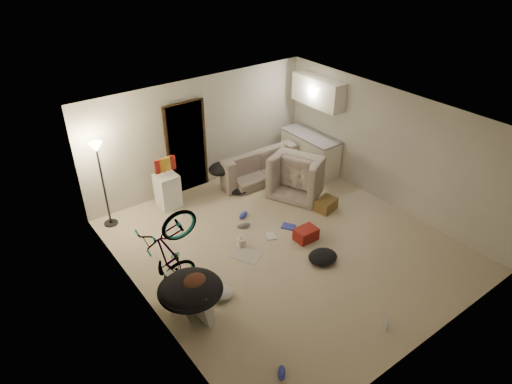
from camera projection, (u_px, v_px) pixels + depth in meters
floor at (285, 245)px, 8.69m from camera, size 5.50×6.00×0.02m
ceiling at (290, 122)px, 7.38m from camera, size 5.50×6.00×0.02m
wall_back at (200, 133)px, 10.10m from camera, size 5.50×0.02×2.50m
wall_front at (435, 283)px, 5.97m from camera, size 5.50×0.02×2.50m
wall_left at (142, 246)px, 6.63m from camera, size 0.02×6.00×2.50m
wall_right at (390, 148)px, 9.44m from camera, size 0.02×6.00×2.50m
doorway at (186, 147)px, 9.99m from camera, size 0.85×0.10×2.04m
door_trim at (187, 148)px, 9.97m from camera, size 0.97×0.04×2.10m
floor_lamp at (100, 167)px, 8.60m from camera, size 0.28×0.28×1.81m
kitchen_counter at (310, 153)px, 11.07m from camera, size 0.60×1.50×0.88m
counter_top at (311, 135)px, 10.83m from camera, size 0.64×1.54×0.04m
kitchen_uppers at (318, 92)px, 10.35m from camera, size 0.38×1.40×0.65m
sofa at (255, 167)px, 10.78m from camera, size 1.96×0.83×0.57m
armchair at (302, 176)px, 10.24m from camera, size 1.37×1.44×0.73m
bicycle at (172, 272)px, 7.35m from camera, size 1.71×0.81×0.97m
book_asset at (386, 332)px, 6.86m from camera, size 0.28×0.25×0.02m
mini_fridge at (168, 191)px, 9.66m from camera, size 0.45×0.45×0.75m
snack_box_0 at (157, 167)px, 9.25m from camera, size 0.11×0.08×0.30m
snack_box_1 at (162, 165)px, 9.31m from camera, size 0.12×0.10×0.30m
snack_box_2 at (168, 164)px, 9.37m from camera, size 0.11×0.08×0.30m
snack_box_3 at (173, 162)px, 9.44m from camera, size 0.11×0.09×0.30m
saucer_chair at (191, 294)px, 6.95m from camera, size 1.00×1.00×0.71m
hoodie at (194, 284)px, 6.85m from camera, size 0.58×0.53×0.22m
sofa_drape at (221, 169)px, 10.16m from camera, size 0.57×0.48×0.28m
tv_box at (190, 298)px, 7.05m from camera, size 0.36×0.94×0.62m
drink_case_a at (326, 205)px, 9.65m from camera, size 0.51×0.41×0.26m
drink_case_b at (306, 234)px, 8.77m from camera, size 0.43×0.32×0.25m
juicer at (242, 242)px, 8.61m from camera, size 0.16×0.16×0.24m
newspaper at (247, 255)px, 8.41m from camera, size 0.57×0.62×0.01m
book_blue at (288, 227)px, 9.17m from camera, size 0.31×0.33×0.03m
book_white at (271, 236)px, 8.90m from camera, size 0.26×0.29×0.02m
shoe_0 at (243, 215)px, 9.46m from camera, size 0.30×0.22×0.10m
shoe_1 at (244, 225)px, 9.14m from camera, size 0.30×0.19×0.10m
shoe_2 at (282, 373)px, 6.19m from camera, size 0.24×0.26×0.09m
clothes_lump_a at (323, 257)px, 8.24m from camera, size 0.59×0.52×0.18m
clothes_lump_b at (239, 190)px, 10.30m from camera, size 0.46×0.40×0.14m
clothes_lump_c at (220, 293)px, 7.49m from camera, size 0.56×0.56×0.13m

